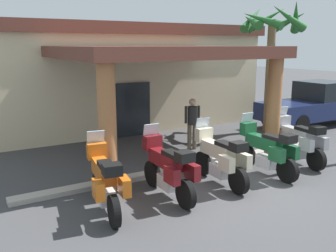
% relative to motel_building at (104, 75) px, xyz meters
% --- Properties ---
extents(ground_plane, '(80.00, 80.00, 0.00)m').
position_rel_motel_building_xyz_m(ground_plane, '(-0.04, -8.81, -2.24)').
color(ground_plane, '#424244').
extents(motel_building, '(13.65, 11.19, 4.36)m').
position_rel_motel_building_xyz_m(motel_building, '(0.00, 0.00, 0.00)').
color(motel_building, beige).
rests_on(motel_building, ground_plane).
extents(motorcycle_orange, '(0.83, 2.20, 1.61)m').
position_rel_motel_building_xyz_m(motorcycle_orange, '(-3.35, -8.51, -1.54)').
color(motorcycle_orange, black).
rests_on(motorcycle_orange, ground_plane).
extents(motorcycle_maroon, '(0.71, 2.21, 1.61)m').
position_rel_motel_building_xyz_m(motorcycle_maroon, '(-1.79, -8.51, -1.54)').
color(motorcycle_maroon, black).
rests_on(motorcycle_maroon, ground_plane).
extents(motorcycle_cream, '(0.72, 2.21, 1.61)m').
position_rel_motel_building_xyz_m(motorcycle_cream, '(-0.23, -8.48, -1.54)').
color(motorcycle_cream, black).
rests_on(motorcycle_cream, ground_plane).
extents(motorcycle_green, '(0.70, 2.21, 1.61)m').
position_rel_motel_building_xyz_m(motorcycle_green, '(1.34, -8.56, -1.54)').
color(motorcycle_green, black).
rests_on(motorcycle_green, ground_plane).
extents(motorcycle_silver, '(0.82, 2.21, 1.61)m').
position_rel_motel_building_xyz_m(motorcycle_silver, '(2.90, -8.32, -1.54)').
color(motorcycle_silver, black).
rests_on(motorcycle_silver, ground_plane).
extents(pedestrian, '(0.50, 0.32, 1.76)m').
position_rel_motel_building_xyz_m(pedestrian, '(1.02, -5.38, -1.22)').
color(pedestrian, brown).
rests_on(pedestrian, ground_plane).
extents(pickup_truck_navy, '(5.23, 2.01, 1.95)m').
position_rel_motel_building_xyz_m(pickup_truck_navy, '(7.84, -4.98, -1.30)').
color(pickup_truck_navy, black).
rests_on(pickup_truck_navy, ground_plane).
extents(palm_tree_near_portico, '(2.57, 2.61, 5.23)m').
position_rel_motel_building_xyz_m(palm_tree_near_portico, '(5.24, -4.68, 1.75)').
color(palm_tree_near_portico, brown).
rests_on(palm_tree_near_portico, ground_plane).
extents(curb_strip, '(9.82, 0.36, 0.12)m').
position_rel_motel_building_xyz_m(curb_strip, '(-0.23, -7.06, -2.18)').
color(curb_strip, '#ADA89E').
rests_on(curb_strip, ground_plane).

